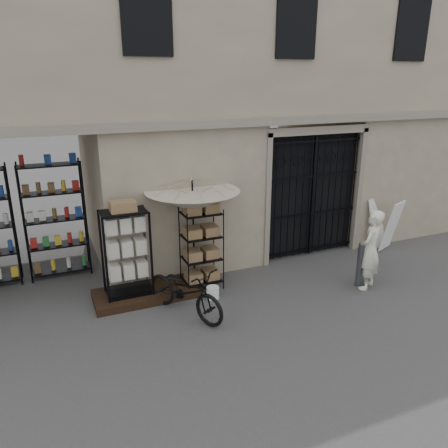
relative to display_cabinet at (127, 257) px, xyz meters
name	(u,v)px	position (x,y,z in m)	size (l,w,h in m)	color
ground	(293,309)	(2.72, -1.56, -0.89)	(80.00, 80.00, 0.00)	black
main_building	(212,59)	(2.72, 2.44, 3.61)	(14.00, 4.00, 9.00)	gray
shop_recess	(19,219)	(-1.78, 1.24, 0.61)	(3.00, 1.70, 3.00)	black
shop_shelving	(19,224)	(-1.83, 1.74, 0.36)	(2.70, 0.50, 2.50)	black
iron_gate	(309,194)	(4.47, 0.72, 0.61)	(2.50, 0.21, 3.00)	black
step_platform	(146,293)	(0.32, -0.01, -0.82)	(2.00, 0.90, 0.15)	black
display_cabinet	(127,257)	(0.00, 0.00, 0.00)	(0.86, 0.58, 1.79)	black
wire_rack	(201,249)	(1.49, -0.02, -0.06)	(0.86, 0.71, 1.69)	black
market_umbrella	(193,195)	(1.39, 0.16, 1.02)	(1.64, 1.68, 2.66)	black
white_bucket	(213,293)	(1.51, -0.57, -0.77)	(0.25, 0.25, 0.24)	white
bicycle	(186,314)	(0.82, -0.95, -0.89)	(0.63, 0.95, 1.80)	black
steel_bollard	(361,265)	(4.51, -1.24, -0.43)	(0.17, 0.17, 0.92)	#51555B
shopkeeper	(366,287)	(4.58, -1.38, -0.89)	(0.60, 1.66, 0.40)	beige
easel_sign	(384,224)	(6.39, 0.19, -0.25)	(0.81, 0.86, 1.25)	silver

